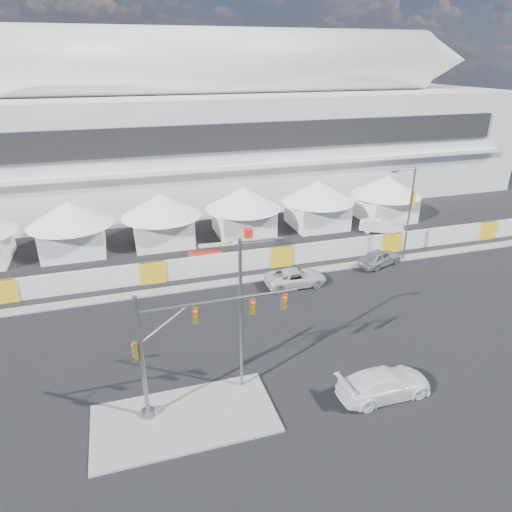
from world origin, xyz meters
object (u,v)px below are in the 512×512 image
object	(u,v)px
sedan_silver	(380,258)
lot_car_a	(382,226)
pickup_curb	(295,277)
streetlight_median	(245,306)
streetlight_curb	(408,207)
traffic_mast	(177,348)
pickup_near	(384,383)
boom_lift	(211,254)

from	to	relation	value
sedan_silver	lot_car_a	bearing A→B (deg)	-51.62
pickup_curb	streetlight_median	bearing A→B (deg)	146.45
sedan_silver	streetlight_curb	bearing A→B (deg)	-96.42
traffic_mast	streetlight_median	bearing A→B (deg)	13.27
pickup_near	boom_lift	size ratio (longest dim) A/B	0.91
traffic_mast	streetlight_curb	world-z (taller)	streetlight_curb
streetlight_curb	boom_lift	distance (m)	19.33
pickup_curb	traffic_mast	size ratio (longest dim) A/B	0.60
lot_car_a	pickup_near	bearing A→B (deg)	-177.70
pickup_near	traffic_mast	xyz separation A→B (m)	(-11.63, 2.20, 3.44)
lot_car_a	traffic_mast	world-z (taller)	traffic_mast
pickup_curb	traffic_mast	xyz separation A→B (m)	(-11.90, -12.57, 3.52)
boom_lift	lot_car_a	bearing A→B (deg)	10.38
streetlight_median	lot_car_a	bearing A→B (deg)	43.49
pickup_curb	pickup_near	xyz separation A→B (m)	(-0.27, -14.78, 0.08)
pickup_near	lot_car_a	xyz separation A→B (m)	(14.54, 24.13, -0.02)
pickup_near	streetlight_median	distance (m)	9.51
traffic_mast	streetlight_curb	distance (m)	28.24
boom_lift	traffic_mast	bearing A→B (deg)	-102.79
streetlight_median	streetlight_curb	bearing A→B (deg)	34.60
sedan_silver	pickup_near	xyz separation A→B (m)	(-9.54, -16.31, 0.04)
traffic_mast	boom_lift	bearing A→B (deg)	73.26
pickup_near	streetlight_median	size ratio (longest dim) A/B	0.60
boom_lift	streetlight_median	bearing A→B (deg)	-91.70
sedan_silver	pickup_curb	distance (m)	9.39
lot_car_a	traffic_mast	distance (m)	34.32
pickup_curb	traffic_mast	bearing A→B (deg)	137.04
traffic_mast	streetlight_median	xyz separation A→B (m)	(4.06, 0.96, 1.36)
lot_car_a	streetlight_median	bearing A→B (deg)	166.85
streetlight_curb	boom_lift	size ratio (longest dim) A/B	1.46
sedan_silver	boom_lift	world-z (taller)	boom_lift
streetlight_median	boom_lift	bearing A→B (deg)	84.35
sedan_silver	pickup_near	distance (m)	18.89
pickup_curb	streetlight_median	world-z (taller)	streetlight_median
pickup_near	streetlight_curb	world-z (taller)	streetlight_curb
pickup_curb	traffic_mast	world-z (taller)	traffic_mast
sedan_silver	streetlight_curb	distance (m)	5.43
streetlight_curb	sedan_silver	bearing A→B (deg)	-167.39
traffic_mast	pickup_curb	bearing A→B (deg)	46.58
pickup_near	boom_lift	xyz separation A→B (m)	(-5.72, 21.85, 0.02)
pickup_near	streetlight_curb	xyz separation A→B (m)	(12.43, 16.96, 4.52)
pickup_curb	streetlight_curb	size ratio (longest dim) A/B	0.59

